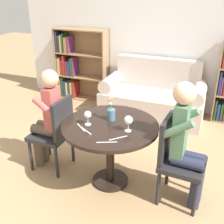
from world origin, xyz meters
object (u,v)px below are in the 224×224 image
object	(u,v)px
person_right	(187,142)
flower_vase	(111,112)
chair_left	(55,131)
wine_glass_right	(128,121)
chair_right	(176,157)
person_left	(48,118)
bookshelf_left	(76,66)
wine_glass_left	(88,115)
couch	(153,98)

from	to	relation	value
person_right	flower_vase	distance (m)	0.83
chair_left	wine_glass_right	bearing A→B (deg)	85.89
chair_right	chair_left	bearing A→B (deg)	92.78
chair_right	person_left	size ratio (longest dim) A/B	0.74
bookshelf_left	person_right	distance (m)	3.18
chair_right	wine_glass_left	bearing A→B (deg)	99.26
chair_left	flower_vase	xyz separation A→B (m)	(0.66, 0.08, 0.33)
couch	person_right	size ratio (longest dim) A/B	1.29
couch	bookshelf_left	bearing A→B (deg)	170.39
person_right	wine_glass_left	bearing A→B (deg)	98.26
chair_right	person_left	distance (m)	1.48
person_right	wine_glass_right	world-z (taller)	person_right
wine_glass_right	chair_right	bearing A→B (deg)	8.54
person_right	chair_left	bearing A→B (deg)	92.48
bookshelf_left	person_left	bearing A→B (deg)	-69.54
bookshelf_left	wine_glass_right	bearing A→B (deg)	-50.99
wine_glass_left	chair_right	bearing A→B (deg)	5.96
bookshelf_left	wine_glass_right	size ratio (longest dim) A/B	8.05
chair_left	person_left	world-z (taller)	person_left
wine_glass_left	chair_left	bearing A→B (deg)	167.46
couch	person_left	size ratio (longest dim) A/B	1.34
bookshelf_left	wine_glass_left	world-z (taller)	bookshelf_left
bookshelf_left	wine_glass_left	size ratio (longest dim) A/B	8.67
wine_glass_right	flower_vase	world-z (taller)	flower_vase
wine_glass_left	flower_vase	distance (m)	0.26
person_right	flower_vase	size ratio (longest dim) A/B	4.74
couch	wine_glass_right	xyz separation A→B (m)	(0.22, -1.94, 0.53)
flower_vase	wine_glass_right	bearing A→B (deg)	-33.53
couch	person_left	distance (m)	2.04
wine_glass_right	bookshelf_left	bearing A→B (deg)	129.01
flower_vase	person_right	bearing A→B (deg)	-7.09
chair_left	person_right	distance (m)	1.48
chair_left	wine_glass_right	xyz separation A→B (m)	(0.91, -0.08, 0.34)
person_left	flower_vase	distance (m)	0.77
person_left	wine_glass_right	xyz separation A→B (m)	(1.00, -0.09, 0.19)
chair_left	person_left	bearing A→B (deg)	-90.80
person_left	person_right	xyz separation A→B (m)	(1.56, -0.02, 0.03)
bookshelf_left	wine_glass_right	world-z (taller)	bookshelf_left
chair_left	person_left	xyz separation A→B (m)	(-0.09, 0.00, 0.15)
chair_right	flower_vase	bearing A→B (deg)	86.04
couch	wine_glass_right	distance (m)	2.02
person_left	wine_glass_left	bearing A→B (deg)	80.29
flower_vase	chair_right	bearing A→B (deg)	-7.27
wine_glass_left	flower_vase	world-z (taller)	flower_vase
couch	bookshelf_left	size ratio (longest dim) A/B	1.25
couch	chair_left	world-z (taller)	couch
chair_right	person_left	bearing A→B (deg)	92.69
couch	wine_glass_left	size ratio (longest dim) A/B	10.85
couch	wine_glass_right	size ratio (longest dim) A/B	10.06
person_left	person_right	distance (m)	1.56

